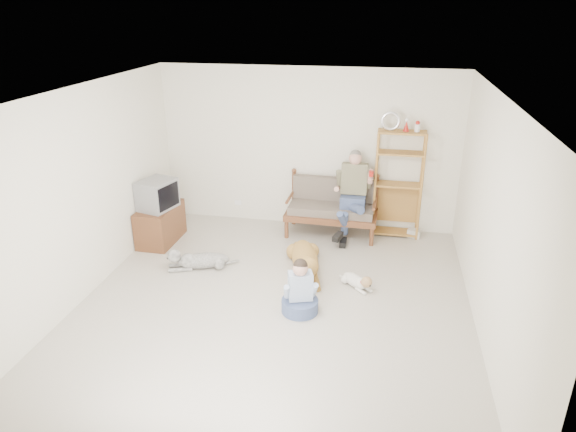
% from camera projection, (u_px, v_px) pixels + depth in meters
% --- Properties ---
extents(floor, '(5.50, 5.50, 0.00)m').
position_uv_depth(floor, '(274.00, 306.00, 6.63)').
color(floor, silver).
rests_on(floor, ground).
extents(ceiling, '(5.50, 5.50, 0.00)m').
position_uv_depth(ceiling, '(271.00, 94.00, 5.59)').
color(ceiling, silver).
rests_on(ceiling, ground).
extents(wall_back, '(5.00, 0.00, 5.00)m').
position_uv_depth(wall_back, '(308.00, 149.00, 8.61)').
color(wall_back, silver).
rests_on(wall_back, ground).
extents(wall_front, '(5.00, 0.00, 5.00)m').
position_uv_depth(wall_front, '(189.00, 351.00, 3.62)').
color(wall_front, silver).
rests_on(wall_front, ground).
extents(wall_left, '(0.00, 5.50, 5.50)m').
position_uv_depth(wall_left, '(81.00, 195.00, 6.55)').
color(wall_left, silver).
rests_on(wall_left, ground).
extents(wall_right, '(0.00, 5.50, 5.50)m').
position_uv_depth(wall_right, '(493.00, 225.00, 5.68)').
color(wall_right, silver).
rests_on(wall_right, ground).
extents(loveseat, '(1.52, 0.74, 0.95)m').
position_uv_depth(loveseat, '(332.00, 206.00, 8.56)').
color(loveseat, brown).
rests_on(loveseat, ground).
extents(man, '(0.55, 0.79, 1.28)m').
position_uv_depth(man, '(351.00, 201.00, 8.26)').
color(man, '#45537F').
rests_on(man, loveseat).
extents(etagere, '(0.79, 0.34, 2.07)m').
position_uv_depth(etagere, '(398.00, 183.00, 8.33)').
color(etagere, '#AA8235').
rests_on(etagere, ground).
extents(book_stack, '(0.24, 0.21, 0.13)m').
position_uv_depth(book_stack, '(414.00, 233.00, 8.55)').
color(book_stack, white).
rests_on(book_stack, ground).
extents(tv_stand, '(0.52, 0.91, 0.60)m').
position_uv_depth(tv_stand, '(160.00, 224.00, 8.32)').
color(tv_stand, brown).
rests_on(tv_stand, ground).
extents(crt_tv, '(0.58, 0.66, 0.47)m').
position_uv_depth(crt_tv, '(157.00, 194.00, 8.06)').
color(crt_tv, gray).
rests_on(crt_tv, tv_stand).
extents(wall_outlet, '(0.12, 0.02, 0.08)m').
position_uv_depth(wall_outlet, '(238.00, 203.00, 9.21)').
color(wall_outlet, white).
rests_on(wall_outlet, ground).
extents(golden_retriever, '(0.63, 1.46, 0.46)m').
position_uv_depth(golden_retriever, '(306.00, 261.00, 7.39)').
color(golden_retriever, '#B1863D').
rests_on(golden_retriever, ground).
extents(shaggy_dog, '(1.03, 0.51, 0.33)m').
position_uv_depth(shaggy_dog, '(197.00, 260.00, 7.52)').
color(shaggy_dog, silver).
rests_on(shaggy_dog, ground).
extents(terrier, '(0.51, 0.48, 0.24)m').
position_uv_depth(terrier, '(358.00, 281.00, 7.01)').
color(terrier, white).
rests_on(terrier, ground).
extents(child, '(0.47, 0.47, 0.74)m').
position_uv_depth(child, '(300.00, 293.00, 6.42)').
color(child, '#45537F').
rests_on(child, ground).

